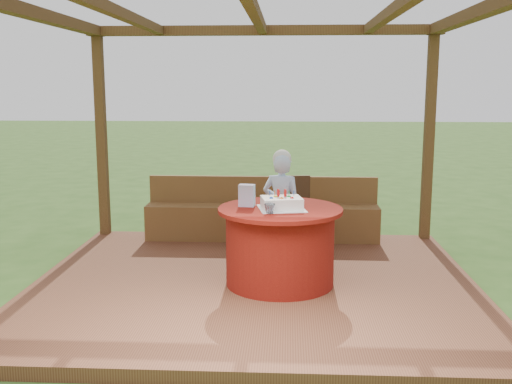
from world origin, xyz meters
TOP-DOWN VIEW (x-y plane):
  - ground at (0.00, 0.00)m, footprint 60.00×60.00m
  - deck at (0.00, 0.00)m, footprint 4.50×4.00m
  - pergola at (0.00, 0.00)m, footprint 4.50×4.00m
  - bench at (0.00, 1.72)m, footprint 3.00×0.42m
  - table at (0.26, -0.08)m, footprint 1.24×1.24m
  - chair at (0.40, 1.24)m, footprint 0.50×0.50m
  - elderly_woman at (0.26, 0.79)m, footprint 0.51×0.40m
  - birthday_cake at (0.27, -0.13)m, footprint 0.51×0.51m
  - gift_bag at (-0.08, -0.02)m, footprint 0.17×0.12m
  - drinking_glass at (0.16, -0.36)m, footprint 0.14×0.14m

SIDE VIEW (x-z plane):
  - ground at x=0.00m, z-range 0.00..0.00m
  - deck at x=0.00m, z-range 0.00..0.12m
  - bench at x=0.00m, z-range -0.02..0.79m
  - table at x=0.26m, z-range 0.13..0.91m
  - chair at x=0.40m, z-range 0.17..1.06m
  - elderly_woman at x=0.26m, z-range 0.13..1.40m
  - drinking_glass at x=0.16m, z-range 0.90..1.00m
  - birthday_cake at x=0.27m, z-range 0.87..1.06m
  - gift_bag at x=-0.08m, z-range 0.90..1.12m
  - pergola at x=0.00m, z-range 1.05..3.77m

